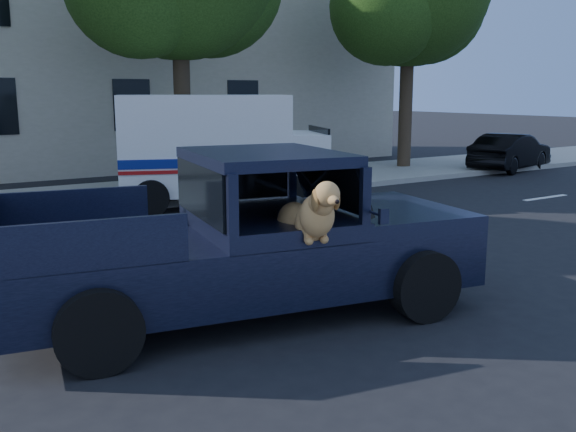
{
  "coord_description": "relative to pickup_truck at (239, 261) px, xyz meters",
  "views": [
    {
      "loc": [
        -2.04,
        -6.36,
        2.62
      ],
      "look_at": [
        1.89,
        -0.31,
        1.21
      ],
      "focal_mm": 40.0,
      "sensor_mm": 36.0,
      "label": 1
    }
  ],
  "objects": [
    {
      "name": "mail_truck",
      "position": [
        3.23,
        6.89,
        0.46
      ],
      "size": [
        5.09,
        3.68,
        2.54
      ],
      "rotation": [
        0.0,
        0.0,
        -0.37
      ],
      "color": "silver",
      "rests_on": "ground"
    },
    {
      "name": "ground",
      "position": [
        -1.45,
        -0.09,
        -0.65
      ],
      "size": [
        120.0,
        120.0,
        0.0
      ],
      "primitive_type": "plane",
      "color": "black",
      "rests_on": "ground"
    },
    {
      "name": "pickup_truck",
      "position": [
        0.0,
        0.0,
        0.0
      ],
      "size": [
        5.69,
        3.21,
        1.94
      ],
      "rotation": [
        0.0,
        0.0,
        -0.17
      ],
      "color": "black",
      "rests_on": "ground"
    },
    {
      "name": "parked_sedan",
      "position": [
        14.47,
        7.5,
        -0.03
      ],
      "size": [
        2.22,
        3.99,
        1.24
      ],
      "primitive_type": "imported",
      "rotation": [
        0.0,
        0.0,
        1.82
      ],
      "color": "black",
      "rests_on": "ground"
    },
    {
      "name": "lane_stripes",
      "position": [
        0.55,
        3.31,
        -0.65
      ],
      "size": [
        21.6,
        0.14,
        0.01
      ],
      "primitive_type": null,
      "color": "silver",
      "rests_on": "ground"
    },
    {
      "name": "building_main",
      "position": [
        1.55,
        16.41,
        3.85
      ],
      "size": [
        26.0,
        6.0,
        9.0
      ],
      "primitive_type": "cube",
      "color": "beige",
      "rests_on": "ground"
    }
  ]
}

